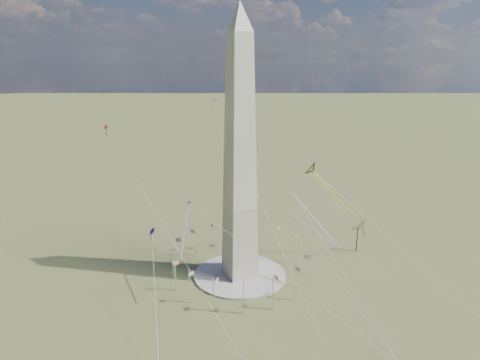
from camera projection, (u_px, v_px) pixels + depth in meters
name	position (u px, v px, depth m)	size (l,w,h in m)	color
ground	(240.00, 276.00, 168.05)	(2000.00, 2000.00, 0.00)	#5C6432
plaza	(240.00, 275.00, 167.94)	(36.00, 36.00, 0.80)	#A6A198
washington_monument	(240.00, 157.00, 154.69)	(15.56, 15.56, 100.00)	#ADA491
flagpole_ring	(240.00, 259.00, 166.02)	(54.40, 54.40, 13.00)	white
tree_near	(358.00, 226.00, 185.96)	(9.51, 9.51, 16.65)	#4C342E
kite_delta_black	(313.00, 172.00, 173.41)	(11.78, 21.06, 17.23)	black
kite_diamond_purple	(152.00, 234.00, 147.14)	(2.06, 3.13, 9.45)	navy
kite_streamer_left	(306.00, 208.00, 160.04)	(6.86, 21.09, 14.78)	#F24726
kite_streamer_mid	(186.00, 222.00, 151.04)	(10.67, 18.72, 14.09)	#F24726
kite_streamer_right	(309.00, 225.00, 183.02)	(17.37, 14.96, 14.87)	#F24726
kite_small_red	(106.00, 128.00, 167.99)	(1.65, 1.54, 4.60)	red
kite_small_white	(215.00, 101.00, 192.60)	(1.53, 2.33, 5.02)	white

